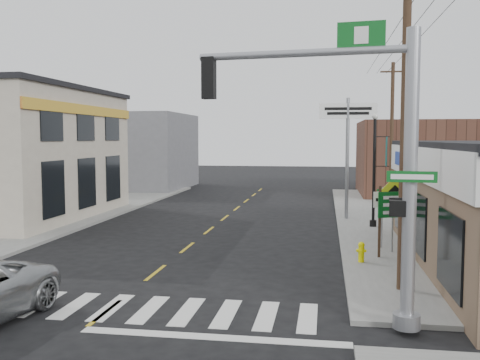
% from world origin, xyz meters
% --- Properties ---
extents(ground, '(140.00, 140.00, 0.00)m').
position_xyz_m(ground, '(0.00, 0.00, 0.00)').
color(ground, black).
rests_on(ground, ground).
extents(sidewalk_right, '(6.00, 38.00, 0.13)m').
position_xyz_m(sidewalk_right, '(9.00, 13.00, 0.07)').
color(sidewalk_right, slate).
rests_on(sidewalk_right, ground).
extents(sidewalk_left, '(6.00, 38.00, 0.13)m').
position_xyz_m(sidewalk_left, '(-9.00, 13.00, 0.07)').
color(sidewalk_left, slate).
rests_on(sidewalk_left, ground).
extents(center_line, '(0.12, 56.00, 0.01)m').
position_xyz_m(center_line, '(0.00, 8.00, 0.01)').
color(center_line, gold).
rests_on(center_line, ground).
extents(crosswalk, '(11.00, 2.20, 0.01)m').
position_xyz_m(crosswalk, '(0.00, 0.40, 0.01)').
color(crosswalk, silver).
rests_on(crosswalk, ground).
extents(bldg_distant_right, '(8.00, 10.00, 5.60)m').
position_xyz_m(bldg_distant_right, '(12.00, 30.00, 2.80)').
color(bldg_distant_right, '#543326').
rests_on(bldg_distant_right, ground).
extents(bldg_distant_left, '(9.00, 10.00, 6.40)m').
position_xyz_m(bldg_distant_left, '(-11.00, 32.00, 3.20)').
color(bldg_distant_left, slate).
rests_on(bldg_distant_left, ground).
extents(traffic_signal_pole, '(5.33, 0.39, 6.75)m').
position_xyz_m(traffic_signal_pole, '(6.40, -0.31, 4.14)').
color(traffic_signal_pole, gray).
rests_on(traffic_signal_pole, sidewalk_right).
extents(guide_sign, '(1.44, 0.13, 2.53)m').
position_xyz_m(guide_sign, '(7.88, 6.86, 1.78)').
color(guide_sign, '#432F1F').
rests_on(guide_sign, sidewalk_right).
extents(fire_hydrant, '(0.22, 0.22, 0.70)m').
position_xyz_m(fire_hydrant, '(6.62, 6.01, 0.51)').
color(fire_hydrant, '#F1EA00').
rests_on(fire_hydrant, sidewalk_right).
extents(ped_crossing_sign, '(1.08, 0.08, 2.77)m').
position_xyz_m(ped_crossing_sign, '(7.86, 7.85, 2.02)').
color(ped_crossing_sign, gray).
rests_on(ped_crossing_sign, sidewalk_right).
extents(lamp_post, '(0.70, 0.55, 5.36)m').
position_xyz_m(lamp_post, '(7.72, 13.61, 3.24)').
color(lamp_post, black).
rests_on(lamp_post, sidewalk_right).
extents(dance_center_sign, '(2.96, 0.18, 6.28)m').
position_xyz_m(dance_center_sign, '(6.50, 15.99, 4.90)').
color(dance_center_sign, gray).
rests_on(dance_center_sign, sidewalk_right).
extents(shrub_back, '(1.12, 1.12, 0.84)m').
position_xyz_m(shrub_back, '(9.50, 7.31, 0.55)').
color(shrub_back, black).
rests_on(shrub_back, sidewalk_right).
extents(utility_pole_near, '(1.54, 0.23, 8.88)m').
position_xyz_m(utility_pole_near, '(7.50, 2.86, 4.68)').
color(utility_pole_near, '#4A3521').
rests_on(utility_pole_near, sidewalk_right).
extents(utility_pole_far, '(1.56, 0.23, 8.95)m').
position_xyz_m(utility_pole_far, '(9.50, 22.69, 4.72)').
color(utility_pole_far, '#3A2C19').
rests_on(utility_pole_far, sidewalk_right).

